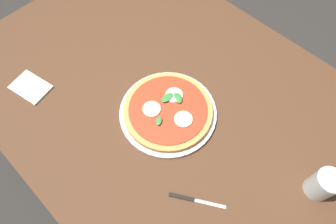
# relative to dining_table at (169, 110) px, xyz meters

# --- Properties ---
(ground_plane) EXTENTS (6.00, 6.00, 0.00)m
(ground_plane) POSITION_rel_dining_table_xyz_m (0.00, 0.00, -0.67)
(ground_plane) COLOR #2D2B28
(dining_table) EXTENTS (1.48, 1.01, 0.76)m
(dining_table) POSITION_rel_dining_table_xyz_m (0.00, 0.00, 0.00)
(dining_table) COLOR #4C301E
(dining_table) RESTS_ON ground_plane
(serving_tray) EXTENTS (0.32, 0.32, 0.01)m
(serving_tray) POSITION_rel_dining_table_xyz_m (0.04, -0.05, 0.10)
(serving_tray) COLOR silver
(serving_tray) RESTS_ON dining_table
(pizza) EXTENTS (0.29, 0.29, 0.03)m
(pizza) POSITION_rel_dining_table_xyz_m (0.04, -0.05, 0.12)
(pizza) COLOR tan
(pizza) RESTS_ON serving_tray
(napkin) EXTENTS (0.15, 0.11, 0.01)m
(napkin) POSITION_rel_dining_table_xyz_m (-0.37, -0.31, 0.10)
(napkin) COLOR white
(napkin) RESTS_ON dining_table
(knife) EXTENTS (0.15, 0.09, 0.01)m
(knife) POSITION_rel_dining_table_xyz_m (0.28, -0.21, 0.10)
(knife) COLOR black
(knife) RESTS_ON dining_table
(glass_cup) EXTENTS (0.07, 0.07, 0.10)m
(glass_cup) POSITION_rel_dining_table_xyz_m (0.52, 0.07, 0.14)
(glass_cup) COLOR silver
(glass_cup) RESTS_ON dining_table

